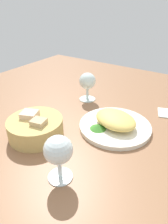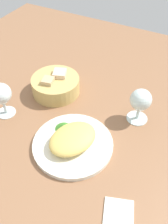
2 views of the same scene
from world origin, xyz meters
The scene contains 7 objects.
ground_plane centered at (0.00, 0.00, -1.00)cm, with size 140.00×140.00×2.00cm, color #8D6142.
plate centered at (-8.73, -5.80, 0.70)cm, with size 23.32×23.32×1.40cm, color white.
omelette centered at (-8.73, -5.80, 3.35)cm, with size 14.59×10.85×3.90cm, color #E3C25E.
lettuce_garnish centered at (-5.32, -0.62, 2.13)cm, with size 5.16×5.16×1.45cm, color #3B812A.
bread_basket centered at (9.72, 11.51, 3.11)cm, with size 16.77×16.77×7.48cm.
wine_glass_near centered at (10.45, -18.66, 7.50)cm, with size 6.73×6.73×11.57cm.
wine_glass_far centered at (-7.16, 20.28, 7.80)cm, with size 6.67×6.67×11.76cm.
Camera 1 is at (-30.81, 45.36, 37.58)cm, focal length 32.17 mm.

